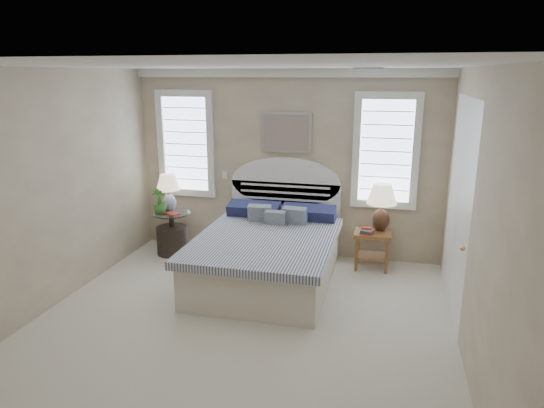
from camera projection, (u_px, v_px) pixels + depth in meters
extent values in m
cube|color=beige|center=(235.00, 334.00, 5.06)|extent=(4.50, 5.00, 0.01)
cube|color=white|center=(229.00, 66.00, 4.36)|extent=(4.50, 5.00, 0.01)
cube|color=tan|center=(286.00, 164.00, 7.05)|extent=(4.50, 0.02, 2.70)
cube|color=tan|center=(34.00, 196.00, 5.23)|extent=(0.02, 5.00, 2.70)
cube|color=tan|center=(479.00, 227.00, 4.19)|extent=(0.02, 5.00, 2.70)
cube|color=white|center=(286.00, 73.00, 6.68)|extent=(4.50, 0.08, 0.12)
cube|color=#B2B2B2|center=(369.00, 68.00, 4.84)|extent=(0.30, 0.20, 0.02)
cube|color=white|center=(225.00, 175.00, 7.31)|extent=(0.08, 0.01, 0.12)
cube|color=silver|center=(186.00, 144.00, 7.33)|extent=(0.90, 0.06, 1.60)
cube|color=silver|center=(386.00, 151.00, 6.65)|extent=(0.90, 0.06, 1.60)
cube|color=silver|center=(286.00, 132.00, 6.89)|extent=(0.74, 0.04, 0.58)
cube|color=white|center=(458.00, 207.00, 5.36)|extent=(0.02, 1.80, 2.40)
cube|color=beige|center=(266.00, 263.00, 6.24)|extent=(1.60, 2.10, 0.55)
cube|color=navy|center=(265.00, 241.00, 6.11)|extent=(1.72, 2.15, 0.10)
cube|color=white|center=(285.00, 218.00, 7.21)|extent=(1.62, 0.08, 1.10)
cube|color=#1B2243|center=(254.00, 210.00, 6.99)|extent=(0.75, 0.31, 0.23)
cube|color=#1B2243|center=(309.00, 213.00, 6.80)|extent=(0.75, 0.31, 0.23)
cube|color=#37507C|center=(260.00, 216.00, 6.74)|extent=(0.33, 0.20, 0.34)
cube|color=#37507C|center=(295.00, 219.00, 6.63)|extent=(0.33, 0.20, 0.34)
cube|color=#37507C|center=(276.00, 221.00, 6.60)|extent=(0.28, 0.14, 0.29)
cylinder|color=black|center=(173.00, 251.00, 7.36)|extent=(0.32, 0.32, 0.03)
cylinder|color=black|center=(172.00, 234.00, 7.29)|extent=(0.08, 0.08, 0.60)
cylinder|color=silver|center=(171.00, 213.00, 7.20)|extent=(0.56, 0.56, 0.02)
cube|color=brown|center=(373.00, 234.00, 6.65)|extent=(0.50, 0.40, 0.06)
cube|color=brown|center=(372.00, 256.00, 6.73)|extent=(0.44, 0.34, 0.03)
cube|color=brown|center=(357.00, 255.00, 6.62)|extent=(0.04, 0.04, 0.47)
cube|color=brown|center=(358.00, 247.00, 6.90)|extent=(0.04, 0.04, 0.47)
cube|color=brown|center=(386.00, 257.00, 6.53)|extent=(0.04, 0.04, 0.47)
cube|color=brown|center=(387.00, 250.00, 6.81)|extent=(0.04, 0.04, 0.47)
cylinder|color=black|center=(172.00, 240.00, 7.28)|extent=(0.47, 0.47, 0.42)
cylinder|color=silver|center=(170.00, 210.00, 7.28)|extent=(0.14, 0.14, 0.03)
ellipsoid|color=silver|center=(169.00, 203.00, 7.25)|extent=(0.26, 0.26, 0.27)
cylinder|color=gold|center=(169.00, 192.00, 7.20)|extent=(0.04, 0.04, 0.10)
cylinder|color=black|center=(380.00, 229.00, 6.71)|extent=(0.17, 0.17, 0.03)
ellipsoid|color=black|center=(380.00, 220.00, 6.68)|extent=(0.31, 0.31, 0.31)
cylinder|color=gold|center=(381.00, 207.00, 6.63)|extent=(0.04, 0.04, 0.11)
imported|color=#458033|center=(160.00, 201.00, 7.09)|extent=(0.27, 0.27, 0.39)
cube|color=maroon|center=(172.00, 214.00, 7.10)|extent=(0.23, 0.20, 0.03)
cube|color=maroon|center=(367.00, 233.00, 6.57)|extent=(0.19, 0.16, 0.02)
cube|color=#284F7A|center=(367.00, 231.00, 6.56)|extent=(0.18, 0.15, 0.02)
cube|color=beige|center=(367.00, 230.00, 6.56)|extent=(0.17, 0.14, 0.02)
cube|color=maroon|center=(367.00, 228.00, 6.55)|extent=(0.16, 0.13, 0.02)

